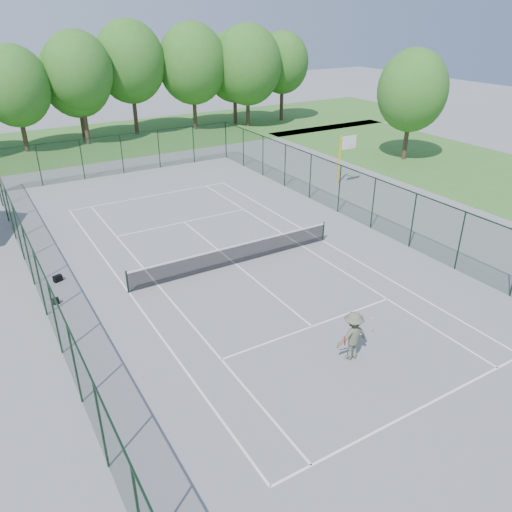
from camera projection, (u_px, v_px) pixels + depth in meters
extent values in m
plane|color=gray|center=(236.00, 264.00, 24.99)|extent=(140.00, 140.00, 0.00)
cube|color=#447D30|center=(86.00, 142.00, 48.04)|extent=(80.00, 16.00, 0.01)
cube|color=#447D30|center=(479.00, 172.00, 39.11)|extent=(14.00, 40.00, 0.01)
cube|color=white|center=(152.00, 196.00, 34.12)|extent=(10.97, 0.08, 0.01)
cube|color=white|center=(416.00, 411.00, 15.85)|extent=(10.97, 0.08, 0.01)
cube|color=white|center=(184.00, 222.00, 29.90)|extent=(8.23, 0.08, 0.01)
cube|color=white|center=(312.00, 326.00, 20.07)|extent=(8.23, 0.08, 0.01)
cube|color=white|center=(323.00, 241.00, 27.51)|extent=(0.08, 23.77, 0.01)
cube|color=white|center=(129.00, 293.00, 22.46)|extent=(0.08, 23.77, 0.01)
cube|color=white|center=(302.00, 246.00, 26.88)|extent=(0.08, 23.77, 0.01)
cube|color=white|center=(158.00, 285.00, 23.09)|extent=(0.08, 23.77, 0.01)
cube|color=white|center=(236.00, 264.00, 24.99)|extent=(0.08, 12.80, 0.01)
cylinder|color=black|center=(127.00, 282.00, 22.21)|extent=(0.08, 0.08, 1.10)
cylinder|color=black|center=(323.00, 231.00, 27.28)|extent=(0.08, 0.08, 1.10)
cube|color=black|center=(235.00, 255.00, 24.77)|extent=(11.00, 0.02, 0.96)
cube|color=white|center=(235.00, 246.00, 24.54)|extent=(11.00, 0.05, 0.07)
cube|color=#17321E|center=(122.00, 154.00, 38.15)|extent=(18.00, 0.02, 3.00)
cube|color=#17321E|center=(373.00, 204.00, 28.47)|extent=(0.02, 36.00, 3.00)
cube|color=#17321E|center=(40.00, 283.00, 20.18)|extent=(0.02, 36.00, 3.00)
cube|color=black|center=(119.00, 135.00, 37.49)|extent=(18.00, 0.05, 0.05)
cube|color=black|center=(376.00, 178.00, 27.80)|extent=(0.05, 36.00, 0.05)
cube|color=black|center=(33.00, 250.00, 19.51)|extent=(0.05, 36.00, 0.05)
cylinder|color=#473125|center=(82.00, 120.00, 47.11)|extent=(0.40, 0.40, 4.20)
ellipsoid|color=#3A7B27|center=(76.00, 76.00, 45.37)|extent=(6.40, 6.40, 7.40)
cylinder|color=#473125|center=(235.00, 104.00, 54.71)|extent=(0.40, 0.40, 4.20)
ellipsoid|color=#3A7B27|center=(234.00, 66.00, 52.97)|extent=(6.40, 6.40, 7.40)
cylinder|color=yellow|center=(339.00, 160.00, 35.79)|extent=(0.12, 0.12, 3.50)
cube|color=yellow|center=(345.00, 139.00, 34.73)|extent=(0.08, 0.90, 0.08)
cube|color=white|center=(349.00, 142.00, 34.45)|extent=(1.20, 0.05, 0.90)
torus|color=orange|center=(351.00, 145.00, 34.34)|extent=(0.48, 0.48, 0.02)
cylinder|color=#473125|center=(406.00, 136.00, 41.65)|extent=(0.37, 0.37, 3.92)
ellipsoid|color=#3A7B27|center=(413.00, 91.00, 40.04)|extent=(5.59, 5.59, 6.53)
cube|color=black|center=(55.00, 301.00, 21.55)|extent=(0.35, 0.22, 0.27)
cube|color=black|center=(58.00, 278.00, 23.34)|extent=(0.45, 0.36, 0.30)
imported|color=#5B6248|center=(353.00, 336.00, 17.87)|extent=(1.28, 0.79, 1.91)
sphere|color=#E6F733|center=(372.00, 318.00, 18.73)|extent=(0.07, 0.07, 0.07)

